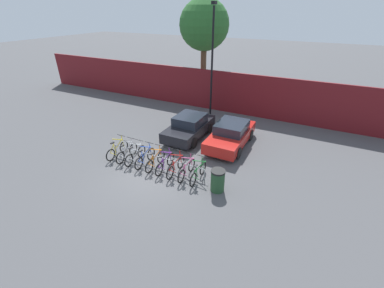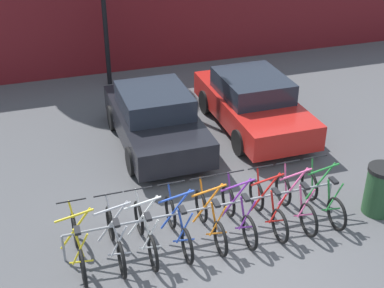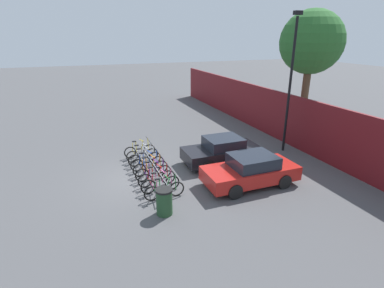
{
  "view_description": "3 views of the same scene",
  "coord_description": "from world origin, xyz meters",
  "px_view_note": "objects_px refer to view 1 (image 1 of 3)",
  "views": [
    {
      "loc": [
        6.35,
        -8.34,
        7.15
      ],
      "look_at": [
        1.06,
        2.17,
        0.83
      ],
      "focal_mm": 24.0,
      "sensor_mm": 36.0,
      "label": 1
    },
    {
      "loc": [
        -2.98,
        -6.95,
        6.42
      ],
      "look_at": [
        -0.08,
        1.87,
        1.26
      ],
      "focal_mm": 50.0,
      "sensor_mm": 36.0,
      "label": 2
    },
    {
      "loc": [
        12.66,
        -2.33,
        6.29
      ],
      "look_at": [
        -0.06,
        2.61,
        1.33
      ],
      "focal_mm": 28.0,
      "sensor_mm": 36.0,
      "label": 3
    }
  ],
  "objects_px": {
    "bicycle_orange": "(155,161)",
    "car_red": "(231,134)",
    "bicycle_green": "(198,173)",
    "bicycle_white": "(135,155)",
    "bicycle_red": "(176,166)",
    "tree_behind_hoarding": "(204,26)",
    "car_black": "(189,127)",
    "trash_bin": "(218,180)",
    "bicycle_yellow": "(117,150)",
    "lamp_post": "(212,57)",
    "bicycle_silver": "(127,153)",
    "bicycle_pink": "(187,170)",
    "bicycle_blue": "(145,158)",
    "bike_rack": "(156,157)",
    "bicycle_purple": "(165,163)"
  },
  "relations": [
    {
      "from": "bicycle_silver",
      "to": "car_red",
      "type": "distance_m",
      "value": 5.86
    },
    {
      "from": "bicycle_pink",
      "to": "trash_bin",
      "type": "bearing_deg",
      "value": -11.48
    },
    {
      "from": "bicycle_green",
      "to": "lamp_post",
      "type": "bearing_deg",
      "value": 112.92
    },
    {
      "from": "car_black",
      "to": "trash_bin",
      "type": "relative_size",
      "value": 3.84
    },
    {
      "from": "bicycle_pink",
      "to": "bicycle_yellow",
      "type": "bearing_deg",
      "value": 179.13
    },
    {
      "from": "bicycle_blue",
      "to": "lamp_post",
      "type": "xyz_separation_m",
      "value": [
        0.2,
        7.97,
        3.72
      ]
    },
    {
      "from": "bicycle_pink",
      "to": "lamp_post",
      "type": "xyz_separation_m",
      "value": [
        -2.19,
        7.97,
        3.72
      ]
    },
    {
      "from": "bicycle_white",
      "to": "car_black",
      "type": "bearing_deg",
      "value": 75.48
    },
    {
      "from": "bicycle_silver",
      "to": "trash_bin",
      "type": "distance_m",
      "value": 5.25
    },
    {
      "from": "bicycle_yellow",
      "to": "bicycle_orange",
      "type": "distance_m",
      "value": 2.43
    },
    {
      "from": "bicycle_orange",
      "to": "bicycle_green",
      "type": "bearing_deg",
      "value": -1.01
    },
    {
      "from": "bicycle_yellow",
      "to": "bicycle_purple",
      "type": "distance_m",
      "value": 3.0
    },
    {
      "from": "bicycle_white",
      "to": "trash_bin",
      "type": "relative_size",
      "value": 1.66
    },
    {
      "from": "bicycle_white",
      "to": "trash_bin",
      "type": "xyz_separation_m",
      "value": [
        4.69,
        -0.32,
        0.14
      ]
    },
    {
      "from": "bicycle_yellow",
      "to": "tree_behind_hoarding",
      "type": "height_order",
      "value": "tree_behind_hoarding"
    },
    {
      "from": "bicycle_green",
      "to": "car_red",
      "type": "xyz_separation_m",
      "value": [
        0.2,
        3.91,
        0.31
      ]
    },
    {
      "from": "lamp_post",
      "to": "trash_bin",
      "type": "distance_m",
      "value": 9.82
    },
    {
      "from": "bike_rack",
      "to": "bicycle_orange",
      "type": "xyz_separation_m",
      "value": [
        0.03,
        -0.15,
        -0.13
      ]
    },
    {
      "from": "bicycle_red",
      "to": "tree_behind_hoarding",
      "type": "distance_m",
      "value": 12.59
    },
    {
      "from": "bicycle_pink",
      "to": "car_black",
      "type": "height_order",
      "value": "car_black"
    },
    {
      "from": "bicycle_purple",
      "to": "bicycle_green",
      "type": "xyz_separation_m",
      "value": [
        1.8,
        0.0,
        0.0
      ]
    },
    {
      "from": "trash_bin",
      "to": "bicycle_yellow",
      "type": "bearing_deg",
      "value": 176.92
    },
    {
      "from": "bicycle_purple",
      "to": "car_black",
      "type": "distance_m",
      "value": 3.86
    },
    {
      "from": "bicycle_silver",
      "to": "trash_bin",
      "type": "bearing_deg",
      "value": 0.12
    },
    {
      "from": "bicycle_blue",
      "to": "bike_rack",
      "type": "bearing_deg",
      "value": 17.83
    },
    {
      "from": "bicycle_red",
      "to": "tree_behind_hoarding",
      "type": "height_order",
      "value": "tree_behind_hoarding"
    },
    {
      "from": "bicycle_red",
      "to": "car_black",
      "type": "xyz_separation_m",
      "value": [
        -1.21,
        3.8,
        0.31
      ]
    },
    {
      "from": "bicycle_orange",
      "to": "car_red",
      "type": "xyz_separation_m",
      "value": [
        2.57,
        3.91,
        0.31
      ]
    },
    {
      "from": "bicycle_white",
      "to": "lamp_post",
      "type": "height_order",
      "value": "lamp_post"
    },
    {
      "from": "bicycle_orange",
      "to": "lamp_post",
      "type": "relative_size",
      "value": 0.23
    },
    {
      "from": "bicycle_white",
      "to": "bicycle_green",
      "type": "height_order",
      "value": "same"
    },
    {
      "from": "lamp_post",
      "to": "bicycle_green",
      "type": "bearing_deg",
      "value": -70.73
    },
    {
      "from": "bicycle_red",
      "to": "lamp_post",
      "type": "distance_m",
      "value": 8.94
    },
    {
      "from": "bike_rack",
      "to": "bicycle_orange",
      "type": "distance_m",
      "value": 0.2
    },
    {
      "from": "bicycle_blue",
      "to": "bicycle_white",
      "type": "bearing_deg",
      "value": -176.36
    },
    {
      "from": "bicycle_yellow",
      "to": "trash_bin",
      "type": "xyz_separation_m",
      "value": [
        5.88,
        -0.32,
        0.14
      ]
    },
    {
      "from": "bicycle_yellow",
      "to": "bicycle_pink",
      "type": "bearing_deg",
      "value": -0.21
    },
    {
      "from": "bicycle_red",
      "to": "bicycle_green",
      "type": "height_order",
      "value": "same"
    },
    {
      "from": "car_black",
      "to": "car_red",
      "type": "xyz_separation_m",
      "value": [
        2.61,
        0.11,
        0.0
      ]
    },
    {
      "from": "bicycle_green",
      "to": "trash_bin",
      "type": "distance_m",
      "value": 1.14
    },
    {
      "from": "lamp_post",
      "to": "tree_behind_hoarding",
      "type": "relative_size",
      "value": 0.95
    },
    {
      "from": "bicycle_green",
      "to": "bicycle_white",
      "type": "bearing_deg",
      "value": -176.36
    },
    {
      "from": "bicycle_red",
      "to": "tree_behind_hoarding",
      "type": "xyz_separation_m",
      "value": [
        -3.5,
        10.77,
        5.48
      ]
    },
    {
      "from": "bicycle_blue",
      "to": "bicycle_orange",
      "type": "distance_m",
      "value": 0.62
    },
    {
      "from": "bicycle_red",
      "to": "lamp_post",
      "type": "bearing_deg",
      "value": 100.35
    },
    {
      "from": "bicycle_orange",
      "to": "tree_behind_hoarding",
      "type": "xyz_separation_m",
      "value": [
        -2.33,
        10.77,
        5.48
      ]
    },
    {
      "from": "bicycle_orange",
      "to": "car_red",
      "type": "relative_size",
      "value": 0.41
    },
    {
      "from": "bicycle_blue",
      "to": "tree_behind_hoarding",
      "type": "xyz_separation_m",
      "value": [
        -1.71,
        10.77,
        5.48
      ]
    },
    {
      "from": "bicycle_green",
      "to": "bike_rack",
      "type": "bearing_deg",
      "value": -179.9
    },
    {
      "from": "bicycle_pink",
      "to": "car_red",
      "type": "xyz_separation_m",
      "value": [
        0.8,
        3.91,
        0.31
      ]
    }
  ]
}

